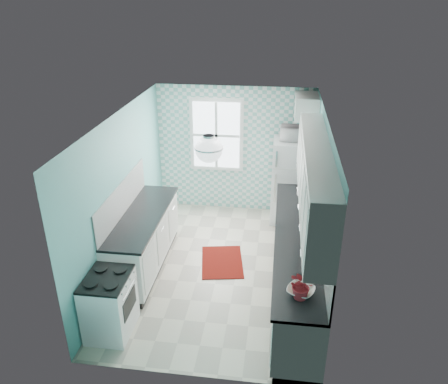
# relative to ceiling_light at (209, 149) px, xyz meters

# --- Properties ---
(floor) EXTENTS (3.00, 4.40, 0.02)m
(floor) POSITION_rel_ceiling_light_xyz_m (0.00, 0.80, -2.33)
(floor) COLOR beige
(floor) RESTS_ON ground
(ceiling) EXTENTS (3.00, 4.40, 0.02)m
(ceiling) POSITION_rel_ceiling_light_xyz_m (0.00, 0.80, 0.19)
(ceiling) COLOR white
(ceiling) RESTS_ON wall_back
(wall_back) EXTENTS (3.00, 0.02, 2.50)m
(wall_back) POSITION_rel_ceiling_light_xyz_m (0.00, 3.01, -1.07)
(wall_back) COLOR #60B3AF
(wall_back) RESTS_ON floor
(wall_front) EXTENTS (3.00, 0.02, 2.50)m
(wall_front) POSITION_rel_ceiling_light_xyz_m (0.00, -1.41, -1.07)
(wall_front) COLOR #60B3AF
(wall_front) RESTS_ON floor
(wall_left) EXTENTS (0.02, 4.40, 2.50)m
(wall_left) POSITION_rel_ceiling_light_xyz_m (-1.51, 0.80, -1.07)
(wall_left) COLOR #60B3AF
(wall_left) RESTS_ON floor
(wall_right) EXTENTS (0.02, 4.40, 2.50)m
(wall_right) POSITION_rel_ceiling_light_xyz_m (1.51, 0.80, -1.07)
(wall_right) COLOR #60B3AF
(wall_right) RESTS_ON floor
(accent_wall) EXTENTS (3.00, 0.01, 2.50)m
(accent_wall) POSITION_rel_ceiling_light_xyz_m (0.00, 2.99, -1.07)
(accent_wall) COLOR #71B9AF
(accent_wall) RESTS_ON wall_back
(window) EXTENTS (1.04, 0.05, 1.44)m
(window) POSITION_rel_ceiling_light_xyz_m (-0.35, 2.96, -0.77)
(window) COLOR white
(window) RESTS_ON wall_back
(backsplash_right) EXTENTS (0.02, 3.60, 0.51)m
(backsplash_right) POSITION_rel_ceiling_light_xyz_m (1.49, 0.40, -1.13)
(backsplash_right) COLOR white
(backsplash_right) RESTS_ON wall_right
(backsplash_left) EXTENTS (0.02, 2.15, 0.51)m
(backsplash_left) POSITION_rel_ceiling_light_xyz_m (-1.49, 0.73, -1.13)
(backsplash_left) COLOR white
(backsplash_left) RESTS_ON wall_left
(upper_cabinets_right) EXTENTS (0.33, 3.20, 0.90)m
(upper_cabinets_right) POSITION_rel_ceiling_light_xyz_m (1.33, 0.20, -0.42)
(upper_cabinets_right) COLOR silver
(upper_cabinets_right) RESTS_ON wall_right
(upper_cabinet_fridge) EXTENTS (0.40, 0.74, 0.40)m
(upper_cabinet_fridge) POSITION_rel_ceiling_light_xyz_m (1.30, 2.63, -0.07)
(upper_cabinet_fridge) COLOR silver
(upper_cabinet_fridge) RESTS_ON wall_right
(ceiling_light) EXTENTS (0.34, 0.34, 0.35)m
(ceiling_light) POSITION_rel_ceiling_light_xyz_m (0.00, 0.00, 0.00)
(ceiling_light) COLOR silver
(ceiling_light) RESTS_ON ceiling
(base_cabinets_right) EXTENTS (0.60, 3.60, 0.90)m
(base_cabinets_right) POSITION_rel_ceiling_light_xyz_m (1.20, 0.40, -1.87)
(base_cabinets_right) COLOR white
(base_cabinets_right) RESTS_ON floor
(countertop_right) EXTENTS (0.63, 3.60, 0.04)m
(countertop_right) POSITION_rel_ceiling_light_xyz_m (1.19, 0.40, -1.40)
(countertop_right) COLOR black
(countertop_right) RESTS_ON base_cabinets_right
(base_cabinets_left) EXTENTS (0.60, 2.15, 0.90)m
(base_cabinets_left) POSITION_rel_ceiling_light_xyz_m (-1.20, 0.73, -1.87)
(base_cabinets_left) COLOR white
(base_cabinets_left) RESTS_ON floor
(countertop_left) EXTENTS (0.63, 2.15, 0.04)m
(countertop_left) POSITION_rel_ceiling_light_xyz_m (-1.19, 0.73, -1.40)
(countertop_left) COLOR black
(countertop_left) RESTS_ON base_cabinets_left
(fridge) EXTENTS (0.71, 0.70, 1.62)m
(fridge) POSITION_rel_ceiling_light_xyz_m (1.11, 2.62, -1.51)
(fridge) COLOR silver
(fridge) RESTS_ON floor
(stove) EXTENTS (0.55, 0.68, 0.82)m
(stove) POSITION_rel_ceiling_light_xyz_m (-1.20, -0.79, -1.89)
(stove) COLOR white
(stove) RESTS_ON floor
(sink) EXTENTS (0.52, 0.44, 0.53)m
(sink) POSITION_rel_ceiling_light_xyz_m (1.20, 1.16, -1.39)
(sink) COLOR silver
(sink) RESTS_ON countertop_right
(rug) EXTENTS (0.82, 1.05, 0.02)m
(rug) POSITION_rel_ceiling_light_xyz_m (0.03, 0.96, -2.32)
(rug) COLOR #650009
(rug) RESTS_ON floor
(dish_towel) EXTENTS (0.10, 0.20, 0.33)m
(dish_towel) POSITION_rel_ceiling_light_xyz_m (0.89, 1.52, -1.84)
(dish_towel) COLOR #66B7AE
(dish_towel) RESTS_ON base_cabinets_right
(fruit_bowl) EXTENTS (0.40, 0.40, 0.08)m
(fruit_bowl) POSITION_rel_ceiling_light_xyz_m (1.20, -0.91, -1.34)
(fruit_bowl) COLOR silver
(fruit_bowl) RESTS_ON countertop_right
(potted_plant) EXTENTS (0.39, 0.37, 0.34)m
(potted_plant) POSITION_rel_ceiling_light_xyz_m (1.20, -0.98, -1.21)
(potted_plant) COLOR #B4321D
(potted_plant) RESTS_ON countertop_right
(soap_bottle) EXTENTS (0.09, 0.09, 0.17)m
(soap_bottle) POSITION_rel_ceiling_light_xyz_m (1.25, 1.75, -1.30)
(soap_bottle) COLOR #9BB9C4
(soap_bottle) RESTS_ON countertop_right
(microwave) EXTENTS (0.50, 0.35, 0.26)m
(microwave) POSITION_rel_ceiling_light_xyz_m (1.11, 2.62, -0.57)
(microwave) COLOR white
(microwave) RESTS_ON fridge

